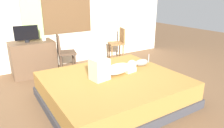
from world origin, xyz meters
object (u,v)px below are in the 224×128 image
(person_lying, at_px, (113,69))
(tv_monitor, at_px, (26,34))
(cup, at_px, (44,38))
(bed, at_px, (113,89))
(chair_spare, at_px, (119,41))
(desk, at_px, (33,58))
(chair_by_desk, at_px, (63,51))
(cat, at_px, (141,62))

(person_lying, height_order, tv_monitor, tv_monitor)
(cup, bearing_deg, bed, -74.07)
(chair_spare, bearing_deg, desk, 177.48)
(tv_monitor, distance_m, chair_by_desk, 0.84)
(cat, xyz_separation_m, desk, (-1.56, 1.77, -0.12))
(tv_monitor, bearing_deg, person_lying, -63.18)
(bed, distance_m, tv_monitor, 2.27)
(person_lying, distance_m, cup, 1.99)
(cat, bearing_deg, person_lying, -170.40)
(person_lying, height_order, cup, cup)
(bed, relative_size, cat, 6.08)
(desk, distance_m, chair_by_desk, 0.67)
(desk, height_order, chair_spare, chair_spare)
(person_lying, bearing_deg, bed, -120.85)
(cup, bearing_deg, desk, 178.34)
(bed, distance_m, cup, 2.11)
(cat, xyz_separation_m, chair_spare, (0.63, 1.67, 0.01))
(cup, height_order, chair_spare, chair_spare)
(bed, bearing_deg, cat, 14.93)
(bed, distance_m, chair_spare, 2.33)
(cat, distance_m, chair_by_desk, 1.80)
(person_lying, relative_size, cat, 2.65)
(cat, distance_m, desk, 2.36)
(bed, bearing_deg, chair_by_desk, 97.28)
(bed, xyz_separation_m, cup, (-0.56, 1.95, 0.58))
(chair_spare, bearing_deg, chair_by_desk, -174.66)
(person_lying, bearing_deg, tv_monitor, 116.82)
(tv_monitor, height_order, cup, tv_monitor)
(cup, height_order, chair_by_desk, chair_by_desk)
(person_lying, xyz_separation_m, chair_by_desk, (-0.27, 1.64, -0.03))
(bed, height_order, chair_by_desk, chair_by_desk)
(chair_spare, bearing_deg, cat, -110.58)
(desk, bearing_deg, cup, -1.66)
(cat, bearing_deg, tv_monitor, 132.78)
(bed, height_order, tv_monitor, tv_monitor)
(cat, relative_size, chair_by_desk, 0.41)
(cat, bearing_deg, desk, 131.47)
(desk, height_order, chair_by_desk, chair_by_desk)
(cat, height_order, chair_spare, chair_spare)
(cup, relative_size, chair_spare, 0.11)
(desk, bearing_deg, bed, -67.05)
(chair_by_desk, bearing_deg, person_lying, -80.75)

